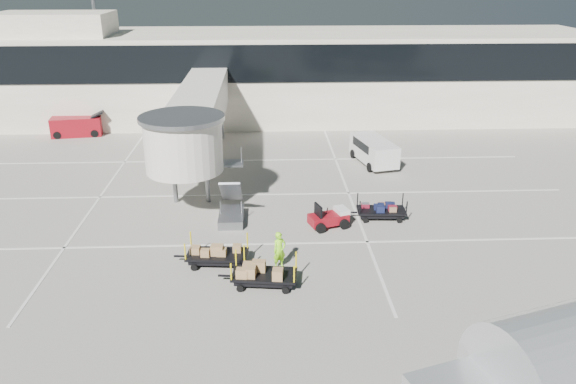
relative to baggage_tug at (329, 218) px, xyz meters
name	(u,v)px	position (x,y,z in m)	size (l,w,h in m)	color
ground	(255,263)	(-4.17, -4.02, -0.53)	(140.00, 140.00, 0.00)	gray
lane_markings	(246,193)	(-4.84, 5.32, -0.52)	(40.00, 30.00, 0.02)	silver
terminal	(254,74)	(-4.52, 25.92, 3.58)	(64.00, 12.11, 15.20)	white
jet_bridge	(196,118)	(-8.14, 8.25, 3.76)	(5.70, 20.40, 6.03)	silver
baggage_tug	(329,218)	(0.00, 0.00, 0.00)	(2.43, 1.97, 1.45)	maroon
suitcase_cart	(383,211)	(3.23, 0.96, -0.04)	(3.46, 1.53, 1.34)	black
box_cart_near	(265,274)	(-3.68, -6.09, 0.01)	(3.71, 1.82, 1.43)	black
box_cart_far	(218,255)	(-5.95, -4.14, 0.00)	(3.71, 1.74, 1.43)	black
ground_worker	(279,250)	(-2.95, -4.58, 0.43)	(0.70, 0.46, 1.91)	#97FF1A
minivan	(373,149)	(4.48, 10.92, 0.58)	(3.01, 5.18, 1.84)	silver
belt_loader	(77,126)	(-19.87, 19.46, 0.29)	(4.66, 2.33, 2.15)	maroon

